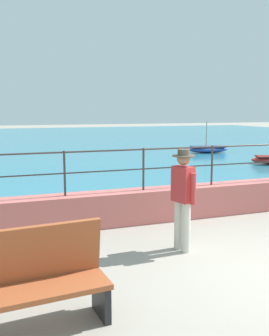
{
  "coord_description": "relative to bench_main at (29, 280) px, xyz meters",
  "views": [
    {
      "loc": [
        -3.67,
        -4.14,
        2.38
      ],
      "look_at": [
        -0.86,
        3.7,
        1.1
      ],
      "focal_mm": 40.05,
      "sensor_mm": 36.0,
      "label": 1
    }
  ],
  "objects": [
    {
      "name": "railing",
      "position": [
        3.46,
        3.34,
        0.76
      ],
      "size": [
        18.44,
        0.04,
        0.9
      ],
      "color": "#383330",
      "rests_on": "promenade_wall"
    },
    {
      "name": "promenade_wall",
      "position": [
        3.46,
        3.34,
        -0.21
      ],
      "size": [
        20.0,
        0.56,
        0.7
      ],
      "primitive_type": "cube",
      "color": "#BC605B",
      "rests_on": "ground"
    },
    {
      "name": "boat_3",
      "position": [
        10.63,
        14.15,
        -0.3
      ],
      "size": [
        2.44,
        1.35,
        1.74
      ],
      "color": "#2D4C9E",
      "rests_on": "lake_water"
    },
    {
      "name": "person_walking",
      "position": [
        2.63,
        1.52,
        0.42
      ],
      "size": [
        0.38,
        0.55,
        1.75
      ],
      "color": "beige",
      "rests_on": "ground"
    },
    {
      "name": "bench_main",
      "position": [
        0.0,
        0.0,
        0.0
      ],
      "size": [
        1.74,
        0.69,
        1.13
      ],
      "color": "#9E4C28",
      "rests_on": "ground"
    },
    {
      "name": "lake_water",
      "position": [
        3.46,
        25.98,
        -0.53
      ],
      "size": [
        64.0,
        44.32,
        0.06
      ],
      "primitive_type": "cube",
      "color": "teal",
      "rests_on": "ground"
    }
  ]
}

